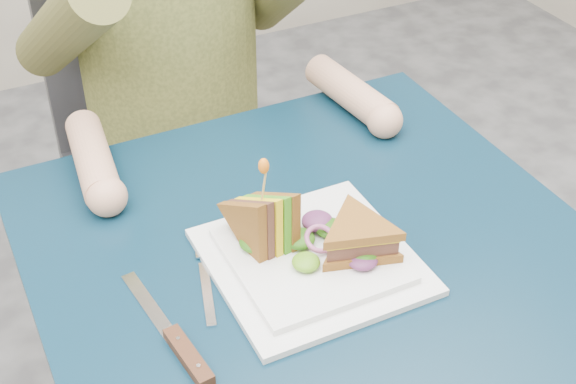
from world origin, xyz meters
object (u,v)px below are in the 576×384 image
plate (311,259)px  fork (206,278)px  sandwich_flat (358,238)px  chair (164,123)px  knife (181,346)px  table (317,292)px  sandwich_upright (265,223)px

plate → fork: plate is taller
plate → sandwich_flat: 0.07m
chair → sandwich_flat: chair is taller
fork → plate: bearing=-13.7°
knife → table: bearing=20.5°
fork → knife: (-0.07, -0.10, 0.00)m
chair → plate: (-0.02, -0.72, 0.20)m
chair → plate: bearing=-91.7°
sandwich_flat → sandwich_upright: sandwich_upright is taller
knife → sandwich_flat: bearing=8.7°
table → fork: bearing=175.4°
table → fork: 0.18m
table → knife: size_ratio=3.39×
table → plate: 0.09m
chair → sandwich_upright: size_ratio=6.83×
knife → plate: bearing=17.4°
chair → fork: 0.73m
chair → knife: 0.84m
sandwich_upright → chair: bearing=84.2°
fork → knife: size_ratio=0.79×
table → sandwich_flat: size_ratio=4.87×
sandwich_flat → knife: 0.27m
sandwich_upright → fork: size_ratio=0.78×
chair → sandwich_upright: bearing=-95.8°
sandwich_upright → fork: 0.11m
sandwich_flat → fork: size_ratio=0.88×
table → fork: size_ratio=4.28×
sandwich_upright → sandwich_flat: bearing=-34.7°
chair → knife: size_ratio=4.20×
table → knife: (-0.23, -0.09, 0.09)m
table → knife: 0.26m
plate → fork: bearing=166.3°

